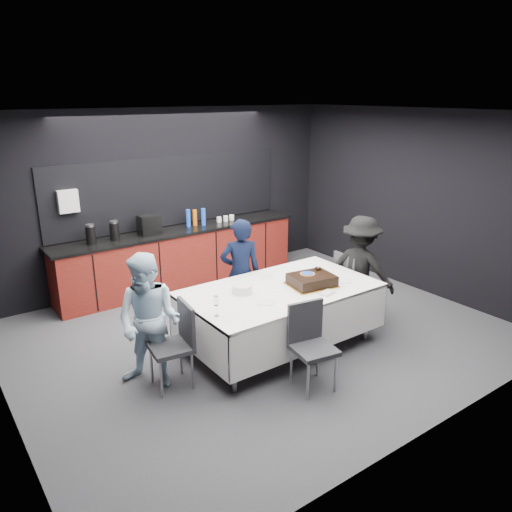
{
  "coord_description": "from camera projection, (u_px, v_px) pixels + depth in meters",
  "views": [
    {
      "loc": [
        -3.48,
        -4.74,
        3.02
      ],
      "look_at": [
        0.0,
        0.1,
        1.05
      ],
      "focal_mm": 35.0,
      "sensor_mm": 36.0,
      "label": 1
    }
  ],
  "objects": [
    {
      "name": "chair_left",
      "position": [
        177.0,
        339.0,
        5.27
      ],
      "size": [
        0.47,
        0.47,
        0.92
      ],
      "color": "#2D2D32",
      "rests_on": "ground"
    },
    {
      "name": "chair_right",
      "position": [
        350.0,
        280.0,
        6.91
      ],
      "size": [
        0.45,
        0.45,
        0.92
      ],
      "color": "#2D2D32",
      "rests_on": "ground"
    },
    {
      "name": "room_shell",
      "position": [
        261.0,
        194.0,
        5.95
      ],
      "size": [
        6.04,
        5.04,
        2.82
      ],
      "color": "white",
      "rests_on": "ground"
    },
    {
      "name": "ground",
      "position": [
        260.0,
        334.0,
        6.53
      ],
      "size": [
        6.0,
        6.0,
        0.0
      ],
      "primitive_type": "plane",
      "color": "#414247",
      "rests_on": "ground"
    },
    {
      "name": "loose_plate_right_a",
      "position": [
        314.0,
        273.0,
        6.46
      ],
      "size": [
        0.22,
        0.22,
        0.01
      ],
      "primitive_type": "cylinder",
      "color": "white",
      "rests_on": "party_table"
    },
    {
      "name": "cake_assembly",
      "position": [
        312.0,
        280.0,
        6.04
      ],
      "size": [
        0.61,
        0.53,
        0.17
      ],
      "color": "gold",
      "rests_on": "party_table"
    },
    {
      "name": "fork_pile",
      "position": [
        327.0,
        293.0,
        5.8
      ],
      "size": [
        0.19,
        0.14,
        0.03
      ],
      "primitive_type": "cube",
      "rotation": [
        0.0,
        0.0,
        0.22
      ],
      "color": "white",
      "rests_on": "party_table"
    },
    {
      "name": "person_right",
      "position": [
        360.0,
        269.0,
        6.76
      ],
      "size": [
        0.85,
        1.08,
        1.47
      ],
      "primitive_type": "imported",
      "rotation": [
        0.0,
        0.0,
        1.94
      ],
      "color": "black",
      "rests_on": "ground"
    },
    {
      "name": "person_center",
      "position": [
        240.0,
        273.0,
        6.58
      ],
      "size": [
        0.63,
        0.53,
        1.48
      ],
      "primitive_type": "imported",
      "rotation": [
        0.0,
        0.0,
        2.75
      ],
      "color": "black",
      "rests_on": "ground"
    },
    {
      "name": "loose_plate_right_b",
      "position": [
        344.0,
        280.0,
        6.21
      ],
      "size": [
        0.22,
        0.22,
        0.01
      ],
      "primitive_type": "cylinder",
      "color": "white",
      "rests_on": "party_table"
    },
    {
      "name": "chair_near",
      "position": [
        310.0,
        339.0,
        5.26
      ],
      "size": [
        0.48,
        0.48,
        0.92
      ],
      "color": "#2D2D32",
      "rests_on": "ground"
    },
    {
      "name": "plate_stack",
      "position": [
        242.0,
        289.0,
        5.83
      ],
      "size": [
        0.24,
        0.24,
        0.1
      ],
      "primitive_type": "cylinder",
      "color": "white",
      "rests_on": "party_table"
    },
    {
      "name": "party_table",
      "position": [
        280.0,
        299.0,
        6.03
      ],
      "size": [
        2.32,
        1.32,
        0.78
      ],
      "color": "#99999E",
      "rests_on": "ground"
    },
    {
      "name": "person_left",
      "position": [
        149.0,
        322.0,
        5.2
      ],
      "size": [
        0.89,
        0.91,
        1.47
      ],
      "primitive_type": "imported",
      "rotation": [
        0.0,
        0.0,
        -0.88
      ],
      "color": "silver",
      "rests_on": "ground"
    },
    {
      "name": "loose_plate_far",
      "position": [
        266.0,
        276.0,
        6.35
      ],
      "size": [
        0.19,
        0.19,
        0.01
      ],
      "primitive_type": "cylinder",
      "color": "white",
      "rests_on": "party_table"
    },
    {
      "name": "loose_plate_near",
      "position": [
        265.0,
        302.0,
        5.57
      ],
      "size": [
        0.22,
        0.22,
        0.01
      ],
      "primitive_type": "cylinder",
      "color": "white",
      "rests_on": "party_table"
    },
    {
      "name": "kitchenette",
      "position": [
        179.0,
        253.0,
        8.06
      ],
      "size": [
        4.1,
        0.64,
        2.05
      ],
      "color": "maroon",
      "rests_on": "ground"
    },
    {
      "name": "champagne_flute",
      "position": [
        216.0,
        302.0,
        5.18
      ],
      "size": [
        0.06,
        0.06,
        0.22
      ],
      "color": "white",
      "rests_on": "party_table"
    }
  ]
}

